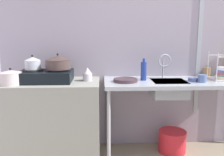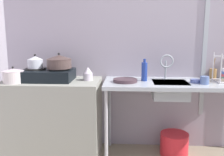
{
  "view_description": "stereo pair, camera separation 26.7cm",
  "coord_description": "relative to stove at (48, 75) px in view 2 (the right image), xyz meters",
  "views": [
    {
      "loc": [
        -1.09,
        -1.32,
        1.38
      ],
      "look_at": [
        -0.98,
        1.3,
        0.9
      ],
      "focal_mm": 39.51,
      "sensor_mm": 36.0,
      "label": 1
    },
    {
      "loc": [
        -0.82,
        -1.32,
        1.38
      ],
      "look_at": [
        -0.98,
        1.3,
        0.9
      ],
      "focal_mm": 39.51,
      "sensor_mm": 36.0,
      "label": 2
    }
  ],
  "objects": [
    {
      "name": "faucet",
      "position": [
        1.31,
        0.13,
        0.13
      ],
      "size": [
        0.15,
        0.08,
        0.28
      ],
      "color": "#A3ABB2",
      "rests_on": "counter_sink"
    },
    {
      "name": "frying_pan",
      "position": [
        0.85,
        -0.04,
        -0.05
      ],
      "size": [
        0.26,
        0.26,
        0.03
      ],
      "primitive_type": "cylinder",
      "color": "#3F2D34",
      "rests_on": "counter_sink"
    },
    {
      "name": "wall_metal_strip",
      "position": [
        1.77,
        0.29,
        0.59
      ],
      "size": [
        0.05,
        0.01,
        2.21
      ],
      "primitive_type": "cube",
      "color": "#A3ABB2"
    },
    {
      "name": "sink_basin",
      "position": [
        1.33,
        -0.02,
        -0.15
      ],
      "size": [
        0.37,
        0.33,
        0.17
      ],
      "primitive_type": "cube",
      "color": "#A3ABB2",
      "rests_on": "counter_sink"
    },
    {
      "name": "counter_concrete",
      "position": [
        0.03,
        -0.0,
        -0.5
      ],
      "size": [
        1.07,
        0.6,
        0.87
      ],
      "primitive_type": "cube",
      "color": "gray",
      "rests_on": "ground"
    },
    {
      "name": "bottle_by_sink",
      "position": [
        1.06,
        0.04,
        0.04
      ],
      "size": [
        0.06,
        0.06,
        0.24
      ],
      "color": "navy",
      "rests_on": "counter_sink"
    },
    {
      "name": "pot_beside_stove",
      "position": [
        -0.32,
        -0.15,
        0.01
      ],
      "size": [
        0.22,
        0.22,
        0.17
      ],
      "color": "silver",
      "rests_on": "counter_concrete"
    },
    {
      "name": "wall_back",
      "position": [
        1.68,
        0.35,
        0.45
      ],
      "size": [
        5.35,
        0.1,
        2.77
      ],
      "primitive_type": "cube",
      "color": "#9B92A2",
      "rests_on": "ground"
    },
    {
      "name": "small_bowl_on_drainboard",
      "position": [
        1.59,
        -0.03,
        -0.05
      ],
      "size": [
        0.1,
        0.1,
        0.04
      ],
      "primitive_type": "cylinder",
      "color": "#5667AE",
      "rests_on": "counter_sink"
    },
    {
      "name": "pot_on_left_burner",
      "position": [
        -0.13,
        -0.0,
        0.14
      ],
      "size": [
        0.17,
        0.17,
        0.15
      ],
      "color": "silver",
      "rests_on": "stove"
    },
    {
      "name": "counter_sink",
      "position": [
        1.42,
        -0.0,
        -0.13
      ],
      "size": [
        1.6,
        0.6,
        0.87
      ],
      "color": "#A3ABB2",
      "rests_on": "ground"
    },
    {
      "name": "cup_by_rack",
      "position": [
        1.66,
        -0.1,
        -0.02
      ],
      "size": [
        0.09,
        0.09,
        0.08
      ],
      "primitive_type": "cylinder",
      "color": "#556CA1",
      "rests_on": "counter_sink"
    },
    {
      "name": "utensil_jar",
      "position": [
        1.86,
        0.24,
        -0.01
      ],
      "size": [
        0.08,
        0.08,
        0.23
      ],
      "color": "olive",
      "rests_on": "counter_sink"
    },
    {
      "name": "stove",
      "position": [
        0.0,
        0.0,
        0.0
      ],
      "size": [
        0.55,
        0.39,
        0.14
      ],
      "color": "black",
      "rests_on": "counter_concrete"
    },
    {
      "name": "bucket_on_floor",
      "position": [
        1.42,
        0.07,
        -0.81
      ],
      "size": [
        0.32,
        0.32,
        0.25
      ],
      "primitive_type": "cylinder",
      "color": "red",
      "rests_on": "ground"
    },
    {
      "name": "pot_on_right_burner",
      "position": [
        0.13,
        -0.0,
        0.15
      ],
      "size": [
        0.27,
        0.27,
        0.17
      ],
      "color": "#4A3936",
      "rests_on": "stove"
    },
    {
      "name": "percolator",
      "position": [
        0.44,
        0.03,
        0.01
      ],
      "size": [
        0.1,
        0.1,
        0.15
      ],
      "color": "silver",
      "rests_on": "counter_concrete"
    }
  ]
}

